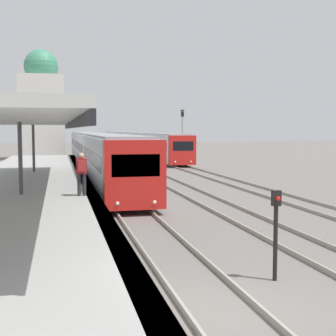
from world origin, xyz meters
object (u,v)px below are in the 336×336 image
train_near (93,149)px  signal_mast_far (182,130)px  signal_post_near (276,226)px  person_on_platform (82,170)px  train_far (133,141)px

train_near → signal_mast_far: (9.53, 5.01, 1.67)m
signal_post_near → signal_mast_far: bearing=78.3°
person_on_platform → signal_post_near: person_on_platform is taller
person_on_platform → train_near: bearing=84.8°
train_near → signal_post_near: train_near is taller
signal_mast_far → train_near: bearing=-152.3°
person_on_platform → train_far: 53.69m
person_on_platform → train_near: (2.14, 23.66, -0.16)m
train_near → train_far: bearing=74.5°
signal_mast_far → train_far: bearing=93.5°
train_far → signal_mast_far: 24.14m
train_far → signal_post_near: size_ratio=28.21×
person_on_platform → train_near: train_near is taller
person_on_platform → train_near: 23.76m
train_near → signal_mast_far: 10.90m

